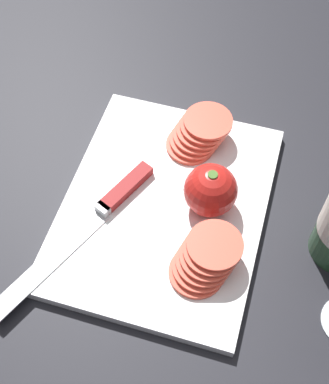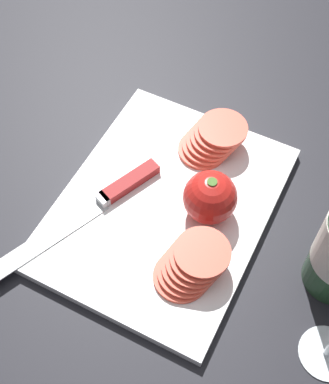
% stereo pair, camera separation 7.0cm
% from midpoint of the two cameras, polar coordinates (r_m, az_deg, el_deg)
% --- Properties ---
extents(ground_plane, '(3.00, 3.00, 0.00)m').
position_cam_midpoint_polar(ground_plane, '(0.75, 2.86, -1.04)').
color(ground_plane, black).
extents(cutting_board, '(0.34, 0.27, 0.02)m').
position_cam_midpoint_polar(cutting_board, '(0.73, 2.73, -1.83)').
color(cutting_board, white).
rests_on(cutting_board, ground_plane).
extents(whole_tomato, '(0.07, 0.07, 0.07)m').
position_cam_midpoint_polar(whole_tomato, '(0.69, 7.65, -1.02)').
color(whole_tomato, red).
rests_on(whole_tomato, cutting_board).
extents(knife, '(0.27, 0.14, 0.01)m').
position_cam_midpoint_polar(knife, '(0.72, -3.54, -0.89)').
color(knife, silver).
rests_on(knife, cutting_board).
extents(tomato_slice_stack_near, '(0.10, 0.09, 0.04)m').
position_cam_midpoint_polar(tomato_slice_stack_near, '(0.77, 7.75, 5.43)').
color(tomato_slice_stack_near, '#DB4C38').
rests_on(tomato_slice_stack_near, cutting_board).
extents(tomato_slice_stack_far, '(0.10, 0.09, 0.04)m').
position_cam_midpoint_polar(tomato_slice_stack_far, '(0.66, 5.95, -7.95)').
color(tomato_slice_stack_far, '#DB4C38').
rests_on(tomato_slice_stack_far, cutting_board).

